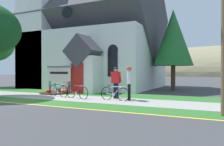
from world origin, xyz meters
name	(u,v)px	position (x,y,z in m)	size (l,w,h in m)	color
ground	(67,93)	(0.00, 4.00, 0.00)	(140.00, 140.00, 0.00)	#3D3D3F
sidewalk_slab	(31,95)	(-1.30, 1.99, 0.01)	(32.00, 2.58, 0.01)	#99968E
grass_verge	(4,99)	(-1.30, -0.04, 0.00)	(32.00, 1.48, 0.01)	#2D6628
church_lawn	(57,92)	(-1.30, 4.54, 0.00)	(24.00, 2.50, 0.01)	#2D6628
church_building	(90,38)	(-1.71, 10.04, 4.75)	(11.88, 11.06, 12.72)	white
church_sign	(59,75)	(-0.66, 4.01, 1.29)	(2.10, 0.15, 1.91)	slate
flower_bed	(55,92)	(-0.64, 3.54, 0.08)	(2.02, 2.02, 0.34)	#382319
bicycle_yellow	(77,92)	(2.29, 1.86, 0.38)	(1.74, 0.47, 0.81)	black
bicycle_black	(115,93)	(4.55, 2.05, 0.37)	(1.74, 0.23, 0.80)	black
bicycle_green	(58,91)	(0.77, 2.12, 0.38)	(1.68, 0.41, 0.81)	black
cyclist_in_yellow_jersey	(116,80)	(4.31, 2.74, 1.06)	(0.67, 0.38, 1.78)	#191E38
cyclist_in_blue_jersey	(129,81)	(5.27, 2.33, 1.06)	(0.38, 0.76, 1.78)	black
roadside_conifer	(173,38)	(6.13, 9.90, 4.24)	(3.17, 3.17, 6.52)	#4C3823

